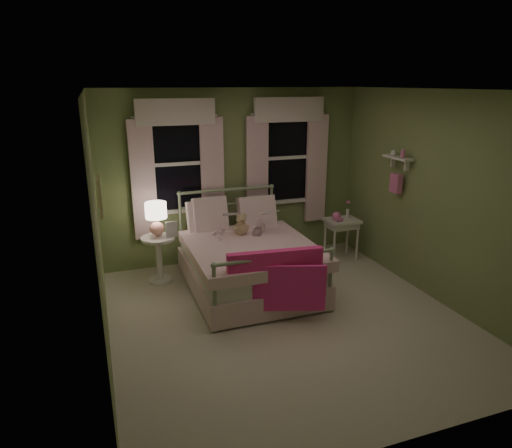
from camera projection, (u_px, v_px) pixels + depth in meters
name	position (u px, v px, depth m)	size (l,w,h in m)	color
room_shell	(289.00, 212.00, 5.02)	(4.20, 4.20, 4.20)	silver
bed	(247.00, 261.00, 6.11)	(1.58, 2.04, 1.18)	white
pink_throw	(276.00, 274.00, 5.13)	(1.10, 0.39, 0.71)	#F63085
child_left	(218.00, 217.00, 6.25)	(0.25, 0.16, 0.67)	#F7D1DD
child_right	(257.00, 213.00, 6.43)	(0.32, 0.25, 0.66)	#F7D1DD
book_left	(223.00, 218.00, 6.01)	(0.20, 0.27, 0.03)	beige
book_right	(263.00, 217.00, 6.20)	(0.20, 0.27, 0.02)	beige
teddy_bear	(241.00, 226.00, 6.23)	(0.23, 0.19, 0.31)	tan
nightstand_left	(159.00, 253.00, 6.29)	(0.46, 0.46, 0.65)	white
table_lamp	(156.00, 216.00, 6.13)	(0.29, 0.29, 0.46)	#FCA295
book_nightstand	(166.00, 237.00, 6.18)	(0.16, 0.22, 0.02)	beige
nightstand_right	(342.00, 226.00, 7.05)	(0.50, 0.40, 0.64)	white
pink_toy	(337.00, 216.00, 6.97)	(0.14, 0.18, 0.14)	pink
bud_vase	(348.00, 209.00, 7.06)	(0.06, 0.06, 0.28)	white
window_left	(178.00, 159.00, 6.48)	(1.34, 0.13, 1.96)	black
window_right	(288.00, 153.00, 7.02)	(1.34, 0.13, 1.96)	black
wall_shelf	(397.00, 171.00, 6.19)	(0.15, 0.50, 0.60)	white
framed_picture	(100.00, 197.00, 4.88)	(0.03, 0.32, 0.42)	beige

